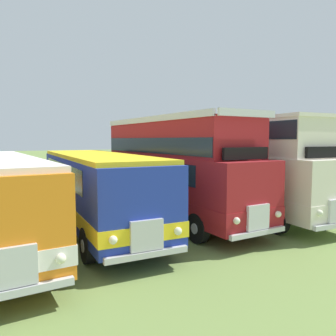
# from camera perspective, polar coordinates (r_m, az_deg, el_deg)

# --- Properties ---
(bus_seventh_in_row) EXTENTS (2.88, 10.24, 2.99)m
(bus_seventh_in_row) POSITION_cam_1_polar(r_m,az_deg,el_deg) (13.37, -12.13, -2.95)
(bus_seventh_in_row) COLOR #1E339E
(bus_seventh_in_row) RESTS_ON ground
(bus_eighth_in_row) EXTENTS (2.87, 10.11, 4.52)m
(bus_eighth_in_row) POSITION_cam_1_polar(r_m,az_deg,el_deg) (14.83, 1.08, 0.27)
(bus_eighth_in_row) COLOR maroon
(bus_eighth_in_row) RESTS_ON ground
(bus_ninth_in_row) EXTENTS (3.13, 11.01, 4.49)m
(bus_ninth_in_row) POSITION_cam_1_polar(r_m,az_deg,el_deg) (16.77, 12.12, 1.10)
(bus_ninth_in_row) COLOR silver
(bus_ninth_in_row) RESTS_ON ground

